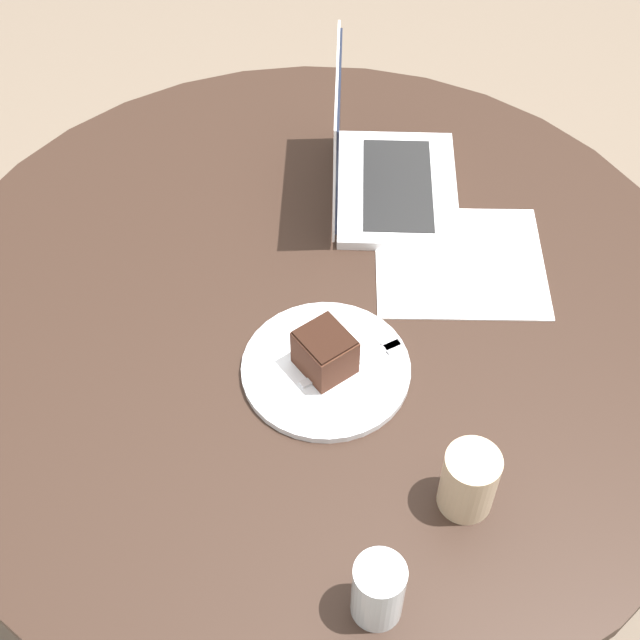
# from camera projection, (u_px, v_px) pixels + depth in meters

# --- Properties ---
(ground_plane) EXTENTS (12.00, 12.00, 0.00)m
(ground_plane) POSITION_uv_depth(u_px,v_px,m) (316.00, 518.00, 2.01)
(ground_plane) COLOR #6B5B4C
(dining_table) EXTENTS (1.30, 1.30, 0.74)m
(dining_table) POSITION_uv_depth(u_px,v_px,m) (315.00, 352.00, 1.53)
(dining_table) COLOR black
(dining_table) RESTS_ON ground_plane
(paper_document) EXTENTS (0.34, 0.32, 0.00)m
(paper_document) POSITION_uv_depth(u_px,v_px,m) (460.00, 262.00, 1.49)
(paper_document) COLOR white
(paper_document) RESTS_ON dining_table
(plate) EXTENTS (0.26, 0.26, 0.01)m
(plate) POSITION_uv_depth(u_px,v_px,m) (326.00, 369.00, 1.34)
(plate) COLOR silver
(plate) RESTS_ON dining_table
(cake_slice) EXTENTS (0.10, 0.10, 0.07)m
(cake_slice) POSITION_uv_depth(u_px,v_px,m) (325.00, 352.00, 1.31)
(cake_slice) COLOR #472619
(cake_slice) RESTS_ON plate
(fork) EXTENTS (0.17, 0.06, 0.00)m
(fork) POSITION_uv_depth(u_px,v_px,m) (362.00, 359.00, 1.35)
(fork) COLOR silver
(fork) RESTS_ON plate
(coffee_glass) EXTENTS (0.07, 0.07, 0.11)m
(coffee_glass) POSITION_uv_depth(u_px,v_px,m) (469.00, 481.00, 1.17)
(coffee_glass) COLOR #C6AD89
(coffee_glass) RESTS_ON dining_table
(water_glass) EXTENTS (0.07, 0.07, 0.11)m
(water_glass) POSITION_uv_depth(u_px,v_px,m) (378.00, 590.00, 1.07)
(water_glass) COLOR silver
(water_glass) RESTS_ON dining_table
(laptop) EXTENTS (0.29, 0.34, 0.25)m
(laptop) POSITION_uv_depth(u_px,v_px,m) (380.00, 171.00, 1.57)
(laptop) COLOR silver
(laptop) RESTS_ON dining_table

